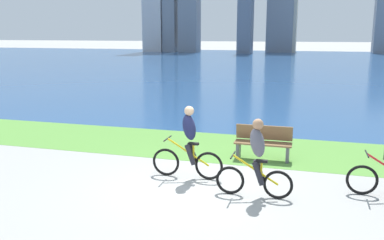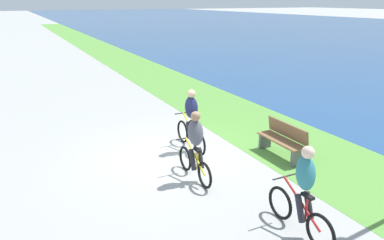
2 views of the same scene
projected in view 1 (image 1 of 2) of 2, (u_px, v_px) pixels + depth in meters
The scene contains 6 objects.
ground_plane at pixel (195, 187), 9.10m from camera, with size 300.00×300.00×0.00m, color #9E9E99.
grass_strip_bayside at pixel (225, 147), 12.23m from camera, with size 120.00×3.18×0.01m, color #59933D.
bay_water_surface at pixel (288, 64), 44.78m from camera, with size 300.00×65.98×0.00m, color navy.
cyclist_lead at pixel (189, 143), 9.51m from camera, with size 1.70×0.52×1.70m.
cyclist_trailing at pixel (256, 158), 8.39m from camera, with size 1.59×0.52×1.64m.
bench_near_path at pixel (263, 143), 11.01m from camera, with size 1.50×0.47×0.90m.
Camera 1 is at (2.29, -8.28, 3.33)m, focal length 38.72 mm.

